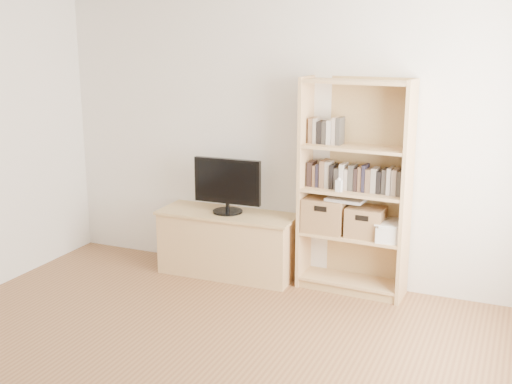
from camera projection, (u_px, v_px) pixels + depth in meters
The scene contains 11 objects.
back_wall at pixel (288, 136), 5.71m from camera, with size 4.50×0.02×2.60m, color white.
tv_stand at pixel (228, 244), 5.94m from camera, with size 1.24×0.47×0.57m, color tan.
bookshelf at pixel (354, 188), 5.40m from camera, with size 0.92×0.33×1.84m, color tan.
television at pixel (227, 186), 5.80m from camera, with size 0.64×0.05×0.50m, color black.
books_row_mid at pixel (355, 177), 5.40m from camera, with size 0.81×0.16×0.22m, color black.
books_row_upper at pixel (334, 132), 5.39m from camera, with size 0.39×0.15×0.21m, color black.
baby_monitor at pixel (339, 186), 5.35m from camera, with size 0.05×0.03×0.10m, color white.
basket_left at pixel (326, 214), 5.57m from camera, with size 0.36×0.29×0.29m, color olive.
basket_right at pixel (366, 222), 5.42m from camera, with size 0.31×0.25×0.25m, color olive.
laptop at pixel (346, 199), 5.44m from camera, with size 0.32×0.22×0.03m, color silver.
magazine_stack at pixel (389, 232), 5.35m from camera, with size 0.20×0.28×0.13m, color silver.
Camera 1 is at (1.98, -2.81, 2.20)m, focal length 45.00 mm.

